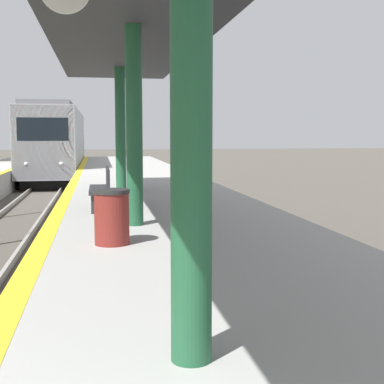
% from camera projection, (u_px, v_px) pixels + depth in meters
% --- Properties ---
extents(train, '(2.90, 16.72, 4.35)m').
position_uv_depth(train, '(57.00, 143.00, 32.87)').
color(train, black).
rests_on(train, ground).
extents(station_canopy, '(3.23, 17.97, 3.78)m').
position_uv_depth(station_canopy, '(133.00, 27.00, 9.41)').
color(station_canopy, '#1E5133').
rests_on(station_canopy, platform_right).
extents(trash_bin, '(0.55, 0.55, 0.83)m').
position_uv_depth(trash_bin, '(112.00, 217.00, 8.02)').
color(trash_bin, maroon).
rests_on(trash_bin, platform_right).
extents(bench, '(0.44, 1.71, 0.92)m').
position_uv_depth(bench, '(102.00, 187.00, 11.83)').
color(bench, '#28282D').
rests_on(bench, platform_right).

